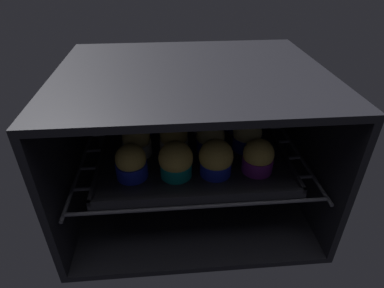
% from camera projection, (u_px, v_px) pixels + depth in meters
% --- Properties ---
extents(oven_cavity, '(0.59, 0.47, 0.37)m').
position_uv_depth(oven_cavity, '(190.00, 134.00, 0.82)').
color(oven_cavity, black).
rests_on(oven_cavity, ground).
extents(oven_rack, '(0.55, 0.42, 0.01)m').
position_uv_depth(oven_rack, '(192.00, 154.00, 0.80)').
color(oven_rack, '#51515B').
rests_on(oven_rack, oven_cavity).
extents(baking_tray, '(0.44, 0.35, 0.02)m').
position_uv_depth(baking_tray, '(192.00, 153.00, 0.79)').
color(baking_tray, black).
rests_on(baking_tray, oven_rack).
extents(muffin_row0_col0, '(0.07, 0.07, 0.08)m').
position_uv_depth(muffin_row0_col0, '(131.00, 162.00, 0.68)').
color(muffin_row0_col0, '#1928B7').
rests_on(muffin_row0_col0, baking_tray).
extents(muffin_row0_col1, '(0.08, 0.08, 0.08)m').
position_uv_depth(muffin_row0_col1, '(176.00, 161.00, 0.69)').
color(muffin_row0_col1, '#0C8C84').
rests_on(muffin_row0_col1, baking_tray).
extents(muffin_row0_col2, '(0.08, 0.08, 0.08)m').
position_uv_depth(muffin_row0_col2, '(216.00, 159.00, 0.69)').
color(muffin_row0_col2, '#1928B7').
rests_on(muffin_row0_col2, baking_tray).
extents(muffin_row0_col3, '(0.07, 0.07, 0.08)m').
position_uv_depth(muffin_row0_col3, '(258.00, 157.00, 0.70)').
color(muffin_row0_col3, '#7A238C').
rests_on(muffin_row0_col3, baking_tray).
extents(muffin_row1_col0, '(0.07, 0.07, 0.08)m').
position_uv_depth(muffin_row1_col0, '(137.00, 141.00, 0.76)').
color(muffin_row1_col0, silver).
rests_on(muffin_row1_col0, baking_tray).
extents(muffin_row1_col1, '(0.07, 0.07, 0.08)m').
position_uv_depth(muffin_row1_col1, '(174.00, 138.00, 0.77)').
color(muffin_row1_col1, silver).
rests_on(muffin_row1_col1, baking_tray).
extents(muffin_row1_col2, '(0.07, 0.07, 0.08)m').
position_uv_depth(muffin_row1_col2, '(210.00, 139.00, 0.77)').
color(muffin_row1_col2, '#1928B7').
rests_on(muffin_row1_col2, baking_tray).
extents(muffin_row1_col3, '(0.07, 0.07, 0.08)m').
position_uv_depth(muffin_row1_col3, '(247.00, 135.00, 0.78)').
color(muffin_row1_col3, '#1928B7').
rests_on(muffin_row1_col3, baking_tray).
extents(muffin_row2_col0, '(0.07, 0.07, 0.08)m').
position_uv_depth(muffin_row2_col0, '(138.00, 123.00, 0.84)').
color(muffin_row2_col0, '#1928B7').
rests_on(muffin_row2_col0, baking_tray).
extents(muffin_row2_col1, '(0.07, 0.07, 0.08)m').
position_uv_depth(muffin_row2_col1, '(173.00, 123.00, 0.84)').
color(muffin_row2_col1, '#1928B7').
rests_on(muffin_row2_col1, baking_tray).
extents(muffin_row2_col2, '(0.07, 0.07, 0.08)m').
position_uv_depth(muffin_row2_col2, '(206.00, 120.00, 0.85)').
color(muffin_row2_col2, silver).
rests_on(muffin_row2_col2, baking_tray).
extents(muffin_row2_col3, '(0.07, 0.07, 0.08)m').
position_uv_depth(muffin_row2_col3, '(240.00, 118.00, 0.85)').
color(muffin_row2_col3, '#1928B7').
rests_on(muffin_row2_col3, baking_tray).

